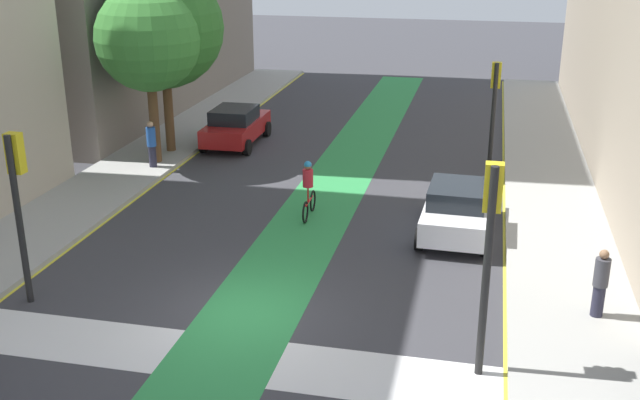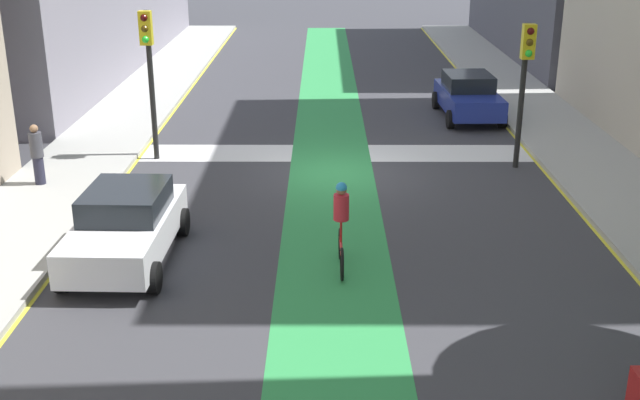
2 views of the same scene
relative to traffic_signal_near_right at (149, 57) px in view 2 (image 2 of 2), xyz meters
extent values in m
plane|color=#38383D|center=(-5.42, 1.29, -3.08)|extent=(120.00, 120.00, 0.00)
cube|color=#2D8C47|center=(-5.27, 1.29, -3.08)|extent=(2.40, 60.00, 0.01)
cube|color=silver|center=(-5.42, -0.71, -3.08)|extent=(12.00, 1.80, 0.01)
cube|color=#9E9E99|center=(-12.92, 1.29, -3.01)|extent=(3.00, 60.00, 0.15)
cube|color=yellow|center=(-11.42, 1.29, -3.08)|extent=(0.16, 60.00, 0.01)
cube|color=#9E9E99|center=(2.08, 1.29, -3.01)|extent=(3.00, 60.00, 0.15)
cube|color=yellow|center=(0.58, 1.29, -3.08)|extent=(0.16, 60.00, 0.01)
cylinder|color=black|center=(0.00, -0.12, -0.88)|extent=(0.16, 0.16, 4.40)
cube|color=gold|center=(0.00, 0.08, 0.85)|extent=(0.35, 0.28, 0.95)
sphere|color=#3F0A0A|center=(0.00, 0.22, 1.15)|extent=(0.20, 0.20, 0.20)
sphere|color=#4C380C|center=(0.00, 0.22, 0.85)|extent=(0.20, 0.20, 0.20)
sphere|color=#26D833|center=(0.00, 0.22, 0.55)|extent=(0.20, 0.20, 0.20)
cylinder|color=black|center=(-10.66, 0.70, -1.01)|extent=(0.16, 0.16, 4.15)
cube|color=gold|center=(-10.66, 0.90, 0.59)|extent=(0.35, 0.28, 0.95)
sphere|color=#3F0A0A|center=(-10.66, 1.04, 0.89)|extent=(0.20, 0.20, 0.20)
sphere|color=#4C380C|center=(-10.66, 1.04, 0.59)|extent=(0.20, 0.20, 0.20)
sphere|color=#26D833|center=(-10.66, 1.04, 0.29)|extent=(0.20, 0.20, 0.20)
cube|color=silver|center=(-0.86, 7.31, -2.41)|extent=(1.91, 4.25, 0.70)
cube|color=black|center=(-0.87, 7.11, -1.79)|extent=(1.65, 2.04, 0.55)
cylinder|color=black|center=(-1.72, 8.81, -2.76)|extent=(0.24, 0.65, 0.64)
cylinder|color=black|center=(0.08, 8.76, -2.76)|extent=(0.24, 0.65, 0.64)
cylinder|color=black|center=(-1.80, 5.87, -2.76)|extent=(0.24, 0.65, 0.64)
cylinder|color=black|center=(0.00, 5.82, -2.76)|extent=(0.24, 0.65, 0.64)
cube|color=navy|center=(-10.27, -5.19, -2.41)|extent=(1.94, 4.26, 0.70)
cube|color=black|center=(-10.26, -5.39, -1.79)|extent=(1.67, 2.05, 0.55)
cylinder|color=black|center=(-11.22, -3.75, -2.76)|extent=(0.24, 0.65, 0.64)
cylinder|color=black|center=(-9.42, -3.69, -2.76)|extent=(0.24, 0.65, 0.64)
cylinder|color=black|center=(-11.12, -6.69, -2.76)|extent=(0.24, 0.65, 0.64)
cylinder|color=black|center=(-9.32, -6.62, -2.76)|extent=(0.24, 0.65, 0.64)
torus|color=black|center=(-5.41, 8.21, -2.74)|extent=(0.07, 0.68, 0.68)
torus|color=black|center=(-5.39, 7.16, -2.74)|extent=(0.07, 0.68, 0.68)
cylinder|color=red|center=(-5.40, 7.69, -2.56)|extent=(0.07, 0.95, 0.06)
cylinder|color=red|center=(-5.40, 7.54, -2.29)|extent=(0.05, 0.05, 0.50)
cylinder|color=red|center=(-5.40, 7.54, -1.77)|extent=(0.32, 0.32, 0.55)
sphere|color=#8C6647|center=(-5.40, 7.54, -1.38)|extent=(0.22, 0.22, 0.22)
sphere|color=#268CCC|center=(-5.40, 7.54, -1.34)|extent=(0.23, 0.23, 0.23)
cylinder|color=#262638|center=(2.56, 2.67, -2.56)|extent=(0.28, 0.28, 0.75)
cylinder|color=#3F3F47|center=(2.56, 2.67, -1.85)|extent=(0.34, 0.34, 0.67)
sphere|color=#8C6647|center=(2.56, 2.67, -1.41)|extent=(0.22, 0.22, 0.22)
camera|label=1|loc=(-0.22, -13.82, 5.50)|focal=42.69mm
camera|label=2|loc=(-5.01, 22.63, 3.92)|focal=44.15mm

